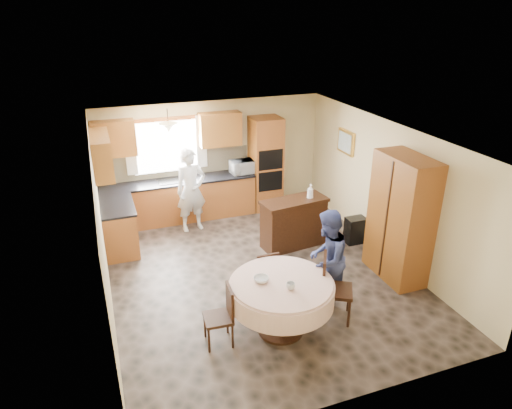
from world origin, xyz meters
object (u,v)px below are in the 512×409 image
Objects in this scene: cupboard at (401,219)px; chair_left at (223,313)px; oven_tower at (266,164)px; sideboard at (293,224)px; chair_back at (266,273)px; chair_right at (331,285)px; person_dining at (327,259)px; dining_table at (281,293)px; person_sink at (191,190)px.

chair_left is at bearing -168.56° from cupboard.
sideboard is (-0.16, -1.94, -0.60)m from oven_tower.
oven_tower reaches higher than chair_back.
cupboard is (1.07, -3.51, 0.03)m from oven_tower.
oven_tower is 2.03× the size of chair_right.
chair_left is 0.56× the size of person_dining.
dining_table is 0.85× the size of person_sink.
chair_right is (-1.64, -0.68, -0.51)m from cupboard.
oven_tower is 1.93m from person_sink.
chair_left is at bearing 119.04° from chair_right.
cupboard is 1.60m from person_dining.
chair_back is (-1.31, -3.41, -0.58)m from oven_tower.
person_sink is (-0.54, 2.87, 0.39)m from chair_back.
sideboard is 2.29m from chair_right.
oven_tower is 1.22× the size of person_sink.
person_dining is at bearing 24.08° from dining_table.
dining_table is 1.70× the size of chair_back.
chair_left is at bearing -140.01° from sideboard.
sideboard reaches higher than dining_table.
sideboard is at bearing -94.74° from oven_tower.
cupboard is at bearing -59.18° from sideboard.
oven_tower reaches higher than person_sink.
chair_right reaches higher than dining_table.
oven_tower is 2.40× the size of chair_left.
dining_table is at bearing 89.84° from chair_left.
chair_left is at bearing -33.13° from person_dining.
chair_right is at bearing -107.50° from sideboard.
cupboard is at bearing -37.93° from chair_right.
cupboard is at bearing 16.55° from dining_table.
oven_tower is at bearing 21.79° from chair_right.
cupboard is at bearing -73.03° from oven_tower.
person_dining is (-0.47, -3.83, -0.27)m from oven_tower.
sideboard is 1.23× the size of chair_right.
oven_tower is 3.86m from person_dining.
oven_tower is 1.44× the size of dining_table.
chair_left reaches higher than chair_back.
oven_tower is 4.48m from dining_table.
sideboard is at bearing 19.27° from chair_right.
cupboard reaches higher than person_dining.
chair_back is 0.99m from person_dining.
cupboard is 4.16m from person_sink.
person_dining is (1.38, -3.28, -0.08)m from person_sink.
dining_table is 1.42× the size of chair_right.
chair_right is (0.82, 0.05, -0.08)m from dining_table.
oven_tower is 2.03m from sideboard.
oven_tower is at bearing 8.55° from person_sink.
sideboard is at bearing -143.54° from person_dining.
dining_table is (-1.23, -2.30, 0.20)m from sideboard.
cupboard is 1.24× the size of person_sink.
person_sink reaches higher than chair_back.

